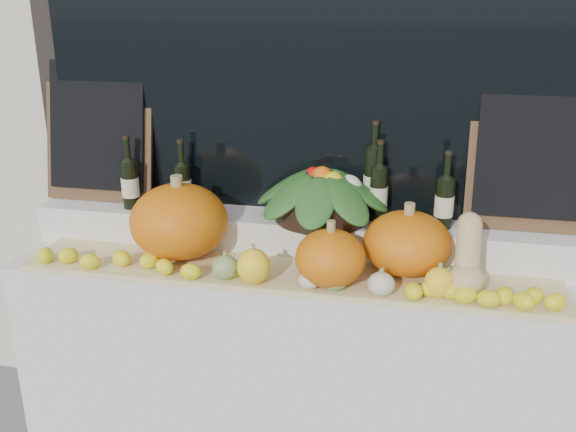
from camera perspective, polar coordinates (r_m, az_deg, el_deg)
The scene contains 17 objects.
display_sill at distance 2.84m, azimuth 0.31°, elevation -12.46°, with size 2.30×0.55×0.88m, color silver.
rear_tier at distance 2.74m, azimuth 0.96°, elevation -1.57°, with size 2.30×0.25×0.16m, color silver.
straw_bedding at distance 2.52m, azimuth -0.23°, elevation -5.25°, with size 2.10×0.32×0.03m, color tan.
pumpkin_left at distance 2.64m, azimuth -9.66°, elevation -0.46°, with size 0.40×0.40×0.31m, color #D5680B.
pumpkin_right at distance 2.50m, azimuth 10.55°, elevation -2.39°, with size 0.34×0.34×0.24m, color #D5680B.
pumpkin_center at distance 2.38m, azimuth 3.78°, elevation -3.75°, with size 0.26×0.26×0.21m, color #D5680B.
butternut_squash at distance 2.40m, azimuth 15.67°, elevation -3.78°, with size 0.14×0.20×0.29m.
decorative_gourds at distance 2.37m, azimuth 2.34°, elevation -5.18°, with size 0.90×0.15×0.16m.
lemon_heap at distance 2.40m, azimuth -0.78°, elevation -5.40°, with size 2.20×0.16×0.06m, color yellow, non-canonical shape.
produce_bowl at distance 2.64m, azimuth 3.02°, elevation 2.02°, with size 0.59×0.59×0.24m.
wine_bottle_far_left at distance 2.86m, azimuth -13.86°, elevation 2.82°, with size 0.08×0.08×0.32m.
wine_bottle_near_left at distance 2.82m, azimuth -9.34°, elevation 2.69°, with size 0.08×0.08×0.31m.
wine_bottle_tall at distance 2.69m, azimuth 7.58°, elevation 3.06°, with size 0.08×0.08×0.41m.
wine_bottle_near_right at distance 2.66m, azimuth 8.03°, elevation 2.07°, with size 0.08×0.08×0.34m.
wine_bottle_far_right at distance 2.63m, azimuth 13.72°, elevation 1.21°, with size 0.08×0.08×0.32m.
chalkboard_left at distance 2.98m, azimuth -16.55°, elevation 7.43°, with size 0.50×0.15×0.61m.
chalkboard_right at distance 2.67m, azimuth 21.13°, elevation 5.52°, with size 0.50×0.15×0.61m.
Camera 1 is at (0.47, -0.83, 1.97)m, focal length 40.00 mm.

